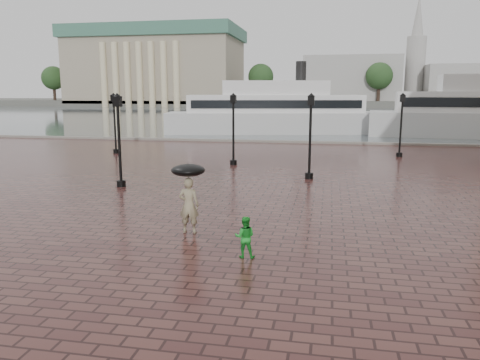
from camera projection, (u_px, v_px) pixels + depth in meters
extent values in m
plane|color=#381B19|center=(169.00, 269.00, 12.30)|extent=(300.00, 300.00, 0.00)
plane|color=#434D51|center=(312.00, 114.00, 101.09)|extent=(240.00, 240.00, 0.00)
cube|color=slate|center=(285.00, 143.00, 43.18)|extent=(80.00, 0.60, 0.30)
cube|color=#4C4C47|center=(320.00, 103.00, 166.54)|extent=(300.00, 60.00, 2.00)
cube|color=gray|center=(157.00, 71.00, 160.26)|extent=(55.00, 30.00, 22.00)
cube|color=#396854|center=(156.00, 34.00, 158.05)|extent=(57.00, 32.00, 4.00)
cube|color=#9F9C97|center=(350.00, 79.00, 153.56)|extent=(30.00, 22.00, 14.00)
cube|color=#9F9C97|center=(464.00, 83.00, 147.33)|extent=(25.00, 22.00, 11.00)
cylinder|color=#9F9C97|center=(415.00, 69.00, 149.29)|extent=(6.00, 6.00, 20.00)
cone|color=#9F9C97|center=(418.00, 23.00, 146.71)|extent=(5.00, 5.00, 18.00)
cylinder|color=#2D2119|center=(55.00, 94.00, 161.48)|extent=(1.00, 1.00, 8.00)
sphere|color=#1F3D1B|center=(53.00, 78.00, 160.47)|extent=(8.00, 8.00, 8.00)
cylinder|color=#2D2119|center=(153.00, 94.00, 154.79)|extent=(1.00, 1.00, 8.00)
sphere|color=#1F3D1B|center=(153.00, 77.00, 153.78)|extent=(8.00, 8.00, 8.00)
cylinder|color=#2D2119|center=(261.00, 94.00, 148.10)|extent=(1.00, 1.00, 8.00)
sphere|color=#1F3D1B|center=(261.00, 77.00, 147.09)|extent=(8.00, 8.00, 8.00)
cylinder|color=#2D2119|center=(378.00, 94.00, 141.41)|extent=(1.00, 1.00, 8.00)
sphere|color=#1F3D1B|center=(379.00, 76.00, 140.40)|extent=(8.00, 8.00, 8.00)
cylinder|color=black|center=(121.00, 183.00, 23.04)|extent=(0.44, 0.44, 0.30)
cylinder|color=black|center=(119.00, 146.00, 22.70)|extent=(0.14, 0.14, 4.00)
cube|color=black|center=(117.00, 101.00, 22.30)|extent=(0.35, 0.35, 0.50)
sphere|color=beige|center=(117.00, 101.00, 22.30)|extent=(0.28, 0.28, 0.28)
cylinder|color=black|center=(309.00, 176.00, 25.23)|extent=(0.44, 0.44, 0.30)
cylinder|color=black|center=(310.00, 141.00, 24.88)|extent=(0.14, 0.14, 4.00)
cube|color=black|center=(311.00, 101.00, 24.49)|extent=(0.35, 0.35, 0.50)
sphere|color=beige|center=(311.00, 101.00, 24.49)|extent=(0.28, 0.28, 0.28)
cylinder|color=black|center=(116.00, 151.00, 35.73)|extent=(0.44, 0.44, 0.30)
cylinder|color=black|center=(115.00, 127.00, 35.39)|extent=(0.14, 0.14, 4.00)
cube|color=black|center=(114.00, 98.00, 35.00)|extent=(0.35, 0.35, 0.50)
sphere|color=beige|center=(114.00, 98.00, 35.00)|extent=(0.28, 0.28, 0.28)
cylinder|color=black|center=(399.00, 155.00, 33.76)|extent=(0.44, 0.44, 0.30)
cylinder|color=black|center=(401.00, 129.00, 33.42)|extent=(0.14, 0.14, 4.00)
cube|color=black|center=(403.00, 98.00, 33.03)|extent=(0.35, 0.35, 0.50)
sphere|color=beige|center=(403.00, 98.00, 33.03)|extent=(0.28, 0.28, 0.28)
cylinder|color=black|center=(233.00, 162.00, 30.02)|extent=(0.44, 0.44, 0.30)
cylinder|color=black|center=(233.00, 134.00, 29.67)|extent=(0.14, 0.14, 4.00)
cube|color=black|center=(233.00, 99.00, 29.28)|extent=(0.35, 0.35, 0.50)
sphere|color=beige|center=(233.00, 99.00, 29.28)|extent=(0.28, 0.28, 0.28)
imported|color=gray|center=(189.00, 205.00, 15.30)|extent=(0.68, 0.45, 1.85)
imported|color=green|center=(245.00, 237.00, 13.05)|extent=(0.61, 0.49, 1.18)
cube|color=#B8B8B8|center=(274.00, 123.00, 53.45)|extent=(25.08, 10.67, 2.34)
cube|color=silver|center=(274.00, 104.00, 53.06)|extent=(20.14, 8.92, 1.95)
cube|color=silver|center=(275.00, 88.00, 52.73)|extent=(12.38, 6.77, 1.56)
cylinder|color=black|center=(301.00, 72.00, 52.45)|extent=(1.17, 1.17, 2.34)
cube|color=black|center=(277.00, 104.00, 50.52)|extent=(18.18, 3.85, 0.88)
cube|color=black|center=(273.00, 103.00, 55.60)|extent=(18.18, 3.85, 0.88)
cylinder|color=black|center=(188.00, 186.00, 15.18)|extent=(0.02, 0.02, 0.95)
ellipsoid|color=black|center=(188.00, 170.00, 15.09)|extent=(1.10, 1.10, 0.39)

